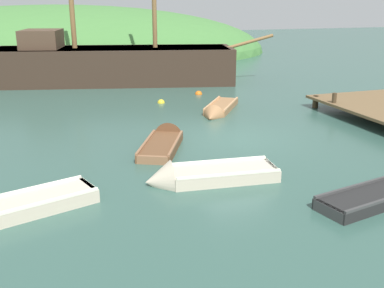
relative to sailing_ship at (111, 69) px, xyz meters
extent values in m
plane|color=#33564C|center=(2.54, -13.53, -0.85)|extent=(120.00, 120.00, 0.00)
cylinder|color=#433421|center=(8.30, -10.04, -0.87)|extent=(0.28, 0.28, 1.17)
cylinder|color=#433421|center=(8.20, -11.61, -0.06)|extent=(0.20, 0.20, 0.45)
ellipsoid|color=#477F3D|center=(-2.45, 16.34, -0.85)|extent=(41.02, 24.24, 9.25)
cube|color=#38281E|center=(0.14, -0.03, -0.16)|extent=(15.39, 7.38, 2.98)
cube|color=#997A51|center=(0.14, -0.03, 1.28)|extent=(14.74, 6.93, 0.10)
cylinder|color=olive|center=(8.53, -2.09, 1.63)|extent=(2.91, 0.90, 0.97)
cube|color=#4C3828|center=(-3.91, 0.96, 1.88)|extent=(2.79, 3.21, 1.10)
cube|color=brown|center=(-0.49, -14.05, -0.78)|extent=(2.26, 3.07, 0.39)
cone|color=brown|center=(0.29, -12.44, -0.78)|extent=(1.27, 1.10, 1.06)
cube|color=#8E6242|center=(-1.10, -15.30, -0.72)|extent=(0.96, 0.55, 0.27)
cube|color=#8E6242|center=(-0.27, -13.60, -0.64)|extent=(1.01, 0.61, 0.05)
cube|color=#8E6242|center=(-0.71, -14.50, -0.64)|extent=(1.01, 0.61, 0.05)
cube|color=#8E6242|center=(-0.02, -14.28, -0.55)|extent=(1.30, 2.57, 0.07)
cube|color=#8E6242|center=(-0.96, -13.82, -0.55)|extent=(1.30, 2.57, 0.07)
cube|color=beige|center=(0.54, -17.20, -0.74)|extent=(3.16, 1.52, 0.47)
cone|color=beige|center=(-1.35, -17.01, -0.74)|extent=(0.85, 1.23, 1.16)
cube|color=white|center=(2.01, -17.35, -0.67)|extent=(0.23, 1.10, 0.33)
cube|color=white|center=(0.01, -17.15, -0.57)|extent=(0.29, 1.13, 0.05)
cube|color=white|center=(1.07, -17.25, -0.57)|extent=(0.29, 1.13, 0.05)
cube|color=white|center=(0.60, -16.63, -0.48)|extent=(2.99, 0.38, 0.07)
cube|color=white|center=(0.48, -17.77, -0.48)|extent=(2.99, 0.38, 0.07)
cube|color=beige|center=(-4.56, -17.53, -0.74)|extent=(2.99, 1.92, 0.46)
cube|color=white|center=(-3.28, -17.12, -0.67)|extent=(0.42, 0.99, 0.32)
cube|color=white|center=(-5.02, -17.69, -0.57)|extent=(0.49, 1.03, 0.05)
cube|color=white|center=(-4.10, -17.38, -0.57)|extent=(0.49, 1.03, 0.05)
cube|color=white|center=(-4.72, -17.04, -0.48)|extent=(2.62, 0.92, 0.07)
cube|color=white|center=(-4.40, -18.02, -0.48)|extent=(2.62, 0.92, 0.07)
cube|color=#9E7047|center=(3.85, -8.94, -0.78)|extent=(2.57, 3.05, 0.39)
cone|color=#9E7047|center=(2.75, -10.48, -0.78)|extent=(1.20, 1.15, 0.95)
cube|color=tan|center=(4.70, -7.75, -0.72)|extent=(0.80, 0.62, 0.27)
cube|color=tan|center=(3.54, -9.38, -0.65)|extent=(0.85, 0.68, 0.05)
cube|color=tan|center=(4.16, -8.51, -0.65)|extent=(0.85, 0.68, 0.05)
cube|color=tan|center=(3.47, -8.68, -0.56)|extent=(1.79, 2.47, 0.07)
cube|color=tan|center=(4.22, -9.21, -0.56)|extent=(1.79, 2.47, 0.07)
cube|color=black|center=(3.39, -19.93, -0.77)|extent=(3.02, 1.59, 0.41)
cube|color=#3B3B3B|center=(2.03, -20.21, -0.71)|extent=(0.30, 0.94, 0.28)
cube|color=#3B3B3B|center=(3.88, -19.83, -0.63)|extent=(0.37, 0.97, 0.05)
cube|color=#3B3B3B|center=(2.89, -20.03, -0.63)|extent=(0.37, 0.97, 0.05)
cube|color=#3B3B3B|center=(3.29, -19.46, -0.54)|extent=(2.77, 0.64, 0.07)
sphere|color=yellow|center=(1.48, -6.66, -0.85)|extent=(0.37, 0.37, 0.37)
sphere|color=orange|center=(4.02, -5.18, -0.85)|extent=(0.39, 0.39, 0.39)
camera|label=1|loc=(-4.21, -28.45, 4.09)|focal=42.30mm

